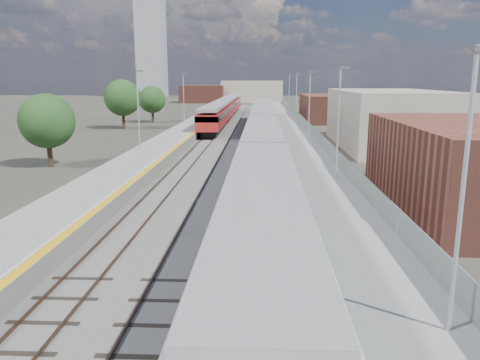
{
  "coord_description": "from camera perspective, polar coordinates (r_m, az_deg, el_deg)",
  "views": [
    {
      "loc": [
        1.47,
        -9.84,
        7.72
      ],
      "look_at": [
        0.27,
        15.55,
        2.2
      ],
      "focal_mm": 35.0,
      "sensor_mm": 36.0,
      "label": 1
    }
  ],
  "objects": [
    {
      "name": "ground",
      "position": [
        60.35,
        1.29,
        4.91
      ],
      "size": [
        320.0,
        320.0,
        0.0
      ],
      "primitive_type": "plane",
      "color": "#47443A",
      "rests_on": "ground"
    },
    {
      "name": "ballast_bed",
      "position": [
        62.92,
        -0.71,
        5.24
      ],
      "size": [
        10.5,
        155.0,
        0.06
      ],
      "primitive_type": "cube",
      "color": "#565451",
      "rests_on": "ground"
    },
    {
      "name": "tracks",
      "position": [
        64.54,
        -0.08,
        5.49
      ],
      "size": [
        8.96,
        160.0,
        0.17
      ],
      "color": "#4C3323",
      "rests_on": "ground"
    },
    {
      "name": "platform_right",
      "position": [
        62.86,
        6.2,
        5.63
      ],
      "size": [
        4.7,
        155.0,
        8.52
      ],
      "color": "slate",
      "rests_on": "ground"
    },
    {
      "name": "platform_left",
      "position": [
        63.62,
        -6.86,
        5.68
      ],
      "size": [
        4.3,
        155.0,
        8.52
      ],
      "color": "slate",
      "rests_on": "ground"
    },
    {
      "name": "buildings",
      "position": [
        149.75,
        -4.94,
        13.36
      ],
      "size": [
        72.0,
        185.5,
        40.0
      ],
      "color": "brown",
      "rests_on": "ground"
    },
    {
      "name": "green_train",
      "position": [
        48.56,
        2.74,
        5.96
      ],
      "size": [
        3.1,
        86.19,
        3.41
      ],
      "color": "black",
      "rests_on": "ground"
    },
    {
      "name": "red_train",
      "position": [
        89.44,
        -1.79,
        8.76
      ],
      "size": [
        3.03,
        61.31,
        3.82
      ],
      "color": "black",
      "rests_on": "ground"
    },
    {
      "name": "tree_a",
      "position": [
        44.51,
        -22.47,
        6.65
      ],
      "size": [
        4.78,
        4.78,
        6.48
      ],
      "color": "#382619",
      "rests_on": "ground"
    },
    {
      "name": "tree_b",
      "position": [
        75.65,
        -14.14,
        9.69
      ],
      "size": [
        5.63,
        5.63,
        7.63
      ],
      "color": "#382619",
      "rests_on": "ground"
    },
    {
      "name": "tree_c",
      "position": [
        85.65,
        -10.67,
        9.63
      ],
      "size": [
        4.8,
        4.8,
        6.5
      ],
      "color": "#382619",
      "rests_on": "ground"
    },
    {
      "name": "tree_d",
      "position": [
        73.28,
        20.34,
        8.52
      ],
      "size": [
        4.56,
        4.56,
        6.18
      ],
      "color": "#382619",
      "rests_on": "ground"
    }
  ]
}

